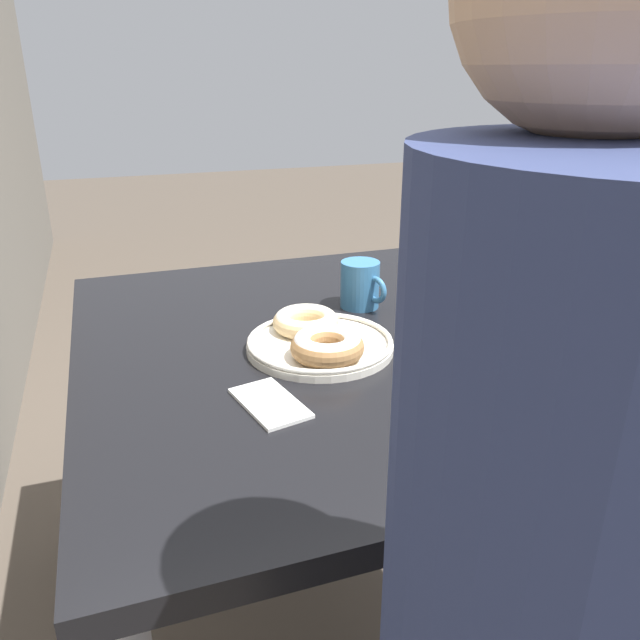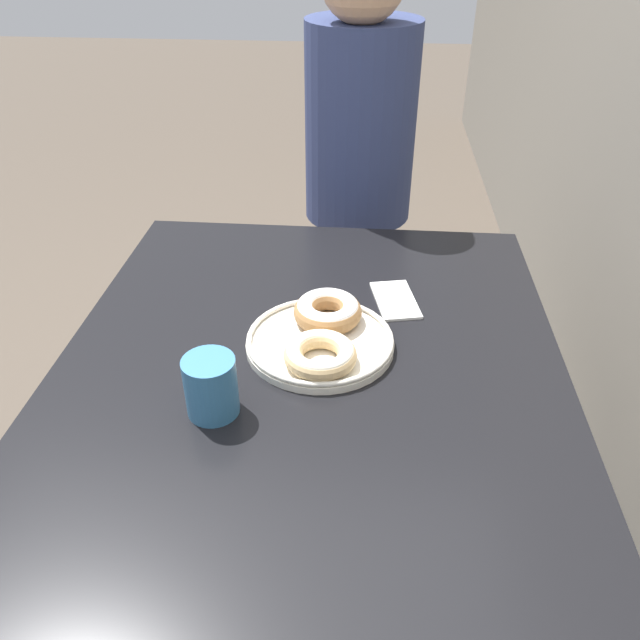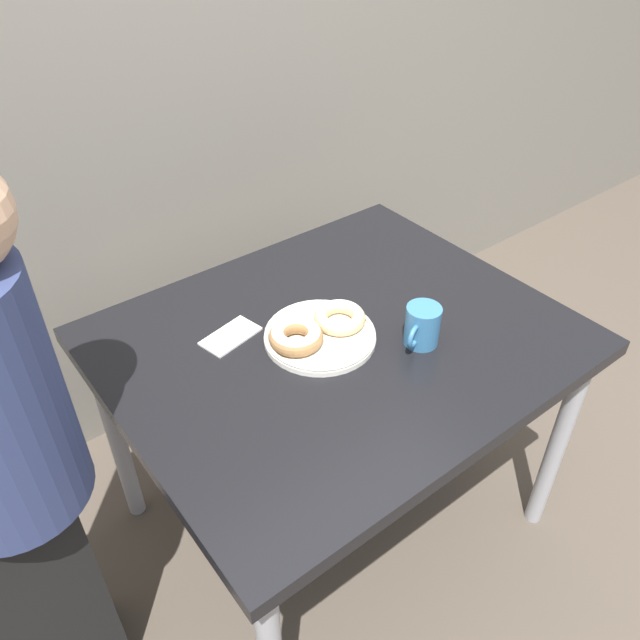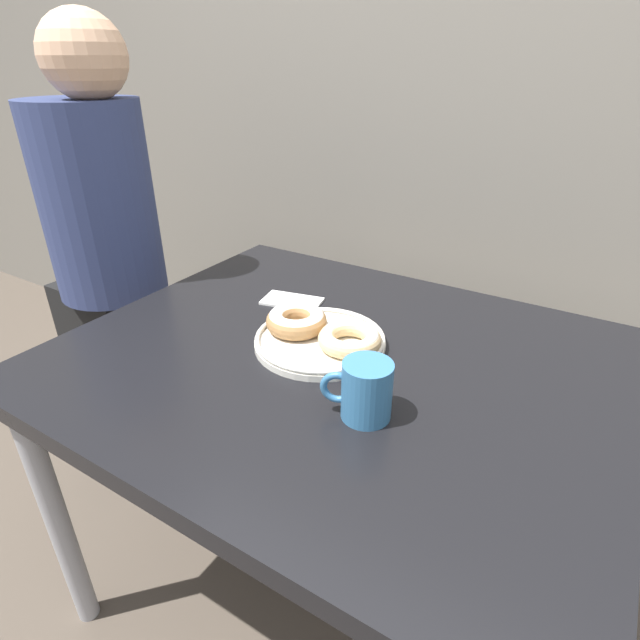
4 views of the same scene
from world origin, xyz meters
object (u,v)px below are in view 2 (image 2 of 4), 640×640
object	(u,v)px
person_figure	(358,199)
napkin	(395,300)
coffee_mug	(211,385)
donut_plate	(323,334)
dining_table	(310,392)

from	to	relation	value
person_figure	napkin	bearing A→B (deg)	9.38
person_figure	napkin	world-z (taller)	person_figure
coffee_mug	napkin	distance (m)	0.47
donut_plate	person_figure	distance (m)	0.75
coffee_mug	person_figure	world-z (taller)	person_figure
donut_plate	person_figure	world-z (taller)	person_figure
dining_table	person_figure	distance (m)	0.80
coffee_mug	person_figure	size ratio (longest dim) A/B	0.09
dining_table	donut_plate	world-z (taller)	donut_plate
person_figure	napkin	distance (m)	0.59
dining_table	coffee_mug	xyz separation A→B (m)	(0.14, -0.14, 0.13)
donut_plate	napkin	xyz separation A→B (m)	(-0.17, 0.14, -0.02)
donut_plate	napkin	distance (m)	0.22
donut_plate	dining_table	bearing A→B (deg)	-20.80
donut_plate	napkin	world-z (taller)	donut_plate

